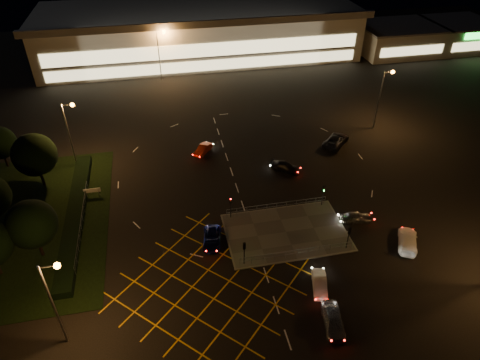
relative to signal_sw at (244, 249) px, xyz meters
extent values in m
plane|color=black|center=(4.00, 5.99, -2.37)|extent=(180.00, 180.00, 0.00)
cube|color=#4C4944|center=(6.00, 3.99, -2.31)|extent=(14.00, 9.00, 0.12)
cube|color=black|center=(-24.00, 11.99, -2.33)|extent=(18.00, 30.00, 0.08)
cube|color=black|center=(-19.00, 11.99, -1.87)|extent=(2.00, 26.00, 1.00)
cube|color=beige|center=(4.00, 67.99, 2.63)|extent=(70.00, 25.00, 10.00)
cube|color=slate|center=(4.00, 67.99, 7.83)|extent=(72.00, 26.50, 0.60)
cube|color=#FFEAA5|center=(4.00, 55.44, 2.63)|extent=(66.00, 0.20, 3.00)
cube|color=#FFEAA5|center=(4.00, 55.44, -0.57)|extent=(66.00, 0.20, 2.20)
cube|color=beige|center=(50.00, 59.99, 0.63)|extent=(18.00, 14.00, 6.00)
cube|color=slate|center=(50.00, 59.99, 3.78)|extent=(18.80, 14.80, 0.40)
cube|color=#FFEAA5|center=(50.00, 52.94, 0.23)|extent=(15.30, 0.20, 2.00)
cube|color=beige|center=(66.00, 59.99, 0.63)|extent=(14.00, 14.00, 6.00)
cube|color=slate|center=(66.00, 59.99, 3.78)|extent=(14.80, 14.80, 0.40)
cube|color=#FFEAA5|center=(66.00, 52.94, 0.23)|extent=(11.90, 0.20, 2.00)
cube|color=#19E533|center=(66.00, 52.84, 2.63)|extent=(7.00, 0.30, 1.40)
cylinder|color=slate|center=(-18.00, -6.01, 2.63)|extent=(0.20, 0.20, 10.00)
cylinder|color=slate|center=(-17.30, -6.01, 7.43)|extent=(1.40, 0.12, 0.12)
sphere|color=orange|center=(-16.60, -6.01, 7.38)|extent=(0.56, 0.56, 0.56)
cylinder|color=slate|center=(-20.00, 23.99, 2.63)|extent=(0.20, 0.20, 10.00)
cylinder|color=slate|center=(-19.30, 23.99, 7.43)|extent=(1.40, 0.12, 0.12)
sphere|color=orange|center=(-18.60, 23.99, 7.38)|extent=(0.56, 0.56, 0.56)
cylinder|color=slate|center=(28.00, 25.99, 2.63)|extent=(0.20, 0.20, 10.00)
cylinder|color=slate|center=(28.70, 25.99, 7.43)|extent=(1.40, 0.12, 0.12)
sphere|color=orange|center=(29.40, 25.99, 7.38)|extent=(0.56, 0.56, 0.56)
cylinder|color=slate|center=(-6.00, 53.99, 2.63)|extent=(0.20, 0.20, 10.00)
cylinder|color=slate|center=(-5.30, 53.99, 7.43)|extent=(1.40, 0.12, 0.12)
sphere|color=orange|center=(-4.60, 53.99, 7.38)|extent=(0.56, 0.56, 0.56)
cylinder|color=slate|center=(34.00, 55.99, 2.63)|extent=(0.20, 0.20, 10.00)
cylinder|color=slate|center=(34.70, 55.99, 7.43)|extent=(1.40, 0.12, 0.12)
sphere|color=orange|center=(35.40, 55.99, 7.38)|extent=(0.56, 0.56, 0.56)
cylinder|color=black|center=(0.00, -0.01, -0.75)|extent=(0.10, 0.10, 3.00)
cube|color=black|center=(0.00, -0.01, 0.45)|extent=(0.28, 0.18, 0.90)
sphere|color=#19FF33|center=(0.00, 0.12, 0.45)|extent=(0.16, 0.16, 0.16)
cylinder|color=black|center=(12.00, -0.01, -0.75)|extent=(0.10, 0.10, 3.00)
cube|color=black|center=(12.00, -0.01, 0.45)|extent=(0.28, 0.18, 0.90)
sphere|color=#19FF33|center=(12.00, 0.12, 0.45)|extent=(0.16, 0.16, 0.16)
cylinder|color=black|center=(0.00, 7.99, -0.75)|extent=(0.10, 0.10, 3.00)
cube|color=black|center=(0.00, 7.99, 0.45)|extent=(0.28, 0.18, 0.90)
sphere|color=#FF0C0C|center=(0.00, 7.86, 0.45)|extent=(0.16, 0.16, 0.16)
cylinder|color=black|center=(12.00, 7.99, -0.75)|extent=(0.10, 0.10, 3.00)
cube|color=black|center=(12.00, 7.99, 0.45)|extent=(0.28, 0.18, 0.90)
sphere|color=#19FF33|center=(12.00, 7.86, 0.45)|extent=(0.16, 0.16, 0.16)
cylinder|color=black|center=(-24.00, 19.99, -0.93)|extent=(0.36, 0.36, 2.88)
sphere|color=black|center=(-24.00, 19.99, 2.59)|extent=(5.76, 5.76, 5.76)
cylinder|color=black|center=(-30.00, 25.99, -1.20)|extent=(0.36, 0.36, 2.34)
cylinder|color=black|center=(-22.00, 5.99, -1.02)|extent=(0.36, 0.36, 2.70)
sphere|color=black|center=(-22.00, 5.99, 2.28)|extent=(5.40, 5.40, 5.40)
imported|color=#A0A3A7|center=(6.64, -9.37, -1.60)|extent=(2.60, 4.76, 1.54)
imported|color=silver|center=(6.97, -4.80, -1.73)|extent=(2.29, 4.09, 1.28)
imported|color=#0A1041|center=(-2.94, 4.14, -1.75)|extent=(2.83, 4.77, 1.24)
imported|color=black|center=(9.67, 16.69, -1.74)|extent=(4.53, 4.01, 1.26)
imported|color=#9C9EA3|center=(15.06, 4.24, -1.71)|extent=(4.00, 2.03, 1.31)
imported|color=#A1250B|center=(-1.34, 23.86, -1.73)|extent=(3.40, 3.86, 1.26)
imported|color=black|center=(19.58, 22.06, -1.58)|extent=(5.85, 5.82, 1.57)
imported|color=white|center=(19.14, -0.84, -1.64)|extent=(4.17, 5.35, 1.45)
camera|label=1|loc=(-7.08, -32.05, 32.85)|focal=32.00mm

